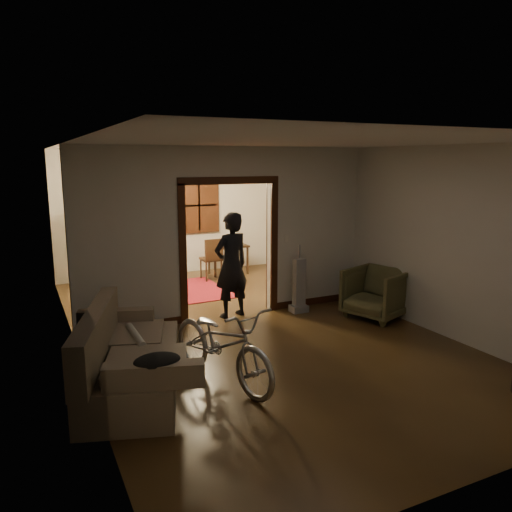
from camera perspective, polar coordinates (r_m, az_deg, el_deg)
floor at (r=7.87m, az=-0.96°, el=-8.23°), size 5.00×8.50×0.01m
ceiling at (r=7.44m, az=-1.03°, el=12.60°), size 5.00×8.50×0.01m
wall_back at (r=11.49m, az=-9.92°, el=4.86°), size 5.00×0.02×2.80m
wall_left at (r=6.88m, az=-20.26°, el=0.35°), size 0.02×8.50×2.80m
wall_right at (r=8.86m, az=13.89°, el=2.93°), size 0.02×8.50×2.80m
partition_wall at (r=8.21m, az=-3.18°, el=2.62°), size 5.00×0.14×2.80m
door_casing at (r=8.25m, az=-3.16°, el=0.56°), size 1.74×0.20×2.32m
far_window at (r=11.65m, az=-6.56°, el=5.77°), size 0.98×0.06×1.28m
chandelier at (r=9.76m, az=-7.24°, el=9.48°), size 0.24×0.24×0.24m
light_switch at (r=8.61m, az=3.49°, el=2.01°), size 0.08×0.01×0.12m
sofa at (r=5.89m, az=-13.92°, el=-10.23°), size 1.57×2.32×0.98m
rolled_paper at (r=6.17m, az=-13.61°, el=-8.83°), size 0.09×0.75×0.09m
jacket at (r=5.00m, az=-11.24°, el=-11.66°), size 0.46×0.34×0.13m
bicycle at (r=5.92m, az=-3.90°, el=-9.89°), size 1.10×1.94×0.96m
armchair at (r=8.51m, az=13.57°, el=-4.15°), size 1.15×1.14×0.83m
vacuum at (r=8.59m, az=4.94°, el=-3.37°), size 0.30×0.25×0.94m
person at (r=8.23m, az=-2.84°, el=-1.05°), size 0.72×0.56×1.75m
oriental_rug at (r=10.12m, az=-7.73°, el=-3.92°), size 1.50×1.93×0.01m
locker at (r=11.05m, az=-16.84°, el=1.20°), size 0.86×0.55×1.61m
globe at (r=10.92m, az=-17.17°, el=7.07°), size 0.29×0.29×0.29m
desk at (r=11.46m, az=-3.19°, el=-0.45°), size 0.97×0.68×0.65m
desk_chair at (r=10.90m, az=-5.17°, el=-0.34°), size 0.44×0.44×0.92m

